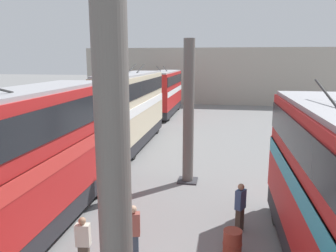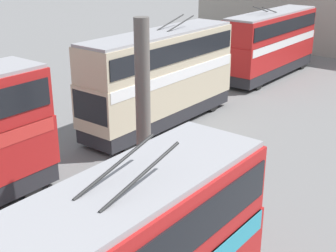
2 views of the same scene
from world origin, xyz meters
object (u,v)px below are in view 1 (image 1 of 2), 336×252
at_px(bus_right_mid, 132,104).
at_px(person_by_left_row, 240,206).
at_px(bus_right_near, 15,161).
at_px(bus_right_far, 164,90).
at_px(oil_drum, 232,243).
at_px(person_aisle_midway, 133,231).
at_px(person_by_right_row, 83,242).

relative_size(bus_right_mid, person_by_left_row, 5.84).
xyz_separation_m(bus_right_near, bus_right_far, (27.01, 0.00, -0.17)).
bearing_deg(oil_drum, bus_right_mid, 27.78).
xyz_separation_m(person_aisle_midway, oil_drum, (0.71, -3.04, -0.53)).
xyz_separation_m(person_by_right_row, oil_drum, (1.41, -4.39, -0.44)).
distance_m(bus_right_near, oil_drum, 7.48).
height_order(person_by_left_row, oil_drum, person_by_left_row).
distance_m(bus_right_mid, person_by_right_row, 15.12).
bearing_deg(person_by_left_row, bus_right_far, 138.36).
relative_size(bus_right_near, bus_right_far, 1.08).
relative_size(bus_right_far, oil_drum, 11.85).
height_order(person_by_right_row, person_aisle_midway, person_aisle_midway).
height_order(person_aisle_midway, oil_drum, person_aisle_midway).
bearing_deg(bus_right_mid, bus_right_near, -180.00).
xyz_separation_m(bus_right_far, oil_drum, (-26.51, -7.03, -2.34)).
bearing_deg(person_aisle_midway, bus_right_far, -3.43).
height_order(bus_right_mid, bus_right_far, bus_right_mid).
bearing_deg(bus_right_far, person_aisle_midway, -171.68).
bearing_deg(bus_right_near, person_by_left_row, -73.08).
height_order(bus_right_mid, person_by_right_row, bus_right_mid).
bearing_deg(person_aisle_midway, bus_right_mid, 4.07).
bearing_deg(person_by_right_row, oil_drum, -79.04).
distance_m(bus_right_far, oil_drum, 27.53).
bearing_deg(oil_drum, person_by_right_row, 107.80).
xyz_separation_m(person_by_left_row, oil_drum, (-1.73, 0.30, -0.52)).
bearing_deg(person_by_left_row, bus_right_mid, 154.15).
relative_size(bus_right_far, person_by_right_row, 6.29).
relative_size(person_by_left_row, oil_drum, 2.03).
bearing_deg(person_by_left_row, person_by_right_row, -114.32).
height_order(bus_right_far, oil_drum, bus_right_far).
distance_m(bus_right_near, person_by_left_row, 7.92).
height_order(bus_right_near, person_by_left_row, bus_right_near).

